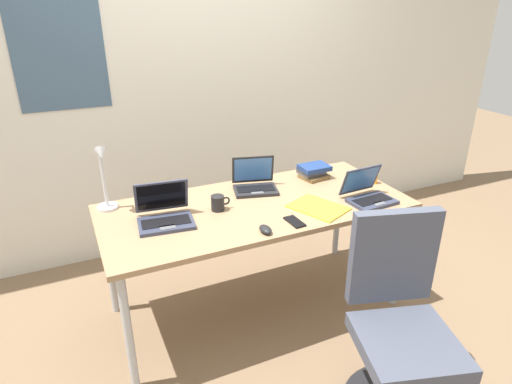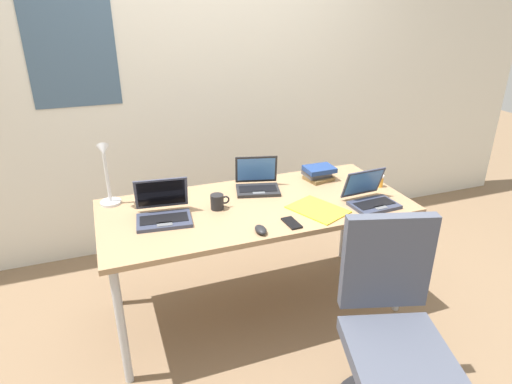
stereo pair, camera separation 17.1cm
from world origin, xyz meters
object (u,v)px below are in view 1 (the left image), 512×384
object	(u,v)px
laptop_center	(165,215)
desk_lamp	(104,179)
cell_phone	(295,222)
paper_folder_by_keyboard	(318,207)
coffee_mug	(218,203)
book_stack	(313,171)
office_chair	(399,336)
laptop_far_corner	(368,194)
computer_mouse	(265,229)
laptop_near_mouse	(255,184)
pill_bottle	(375,177)

from	to	relation	value
laptop_center	desk_lamp	bearing A→B (deg)	133.81
cell_phone	paper_folder_by_keyboard	xyz separation A→B (m)	(0.21, 0.10, -0.00)
desk_lamp	cell_phone	size ratio (longest dim) A/B	2.94
laptop_center	coffee_mug	world-z (taller)	laptop_center
coffee_mug	book_stack	bearing A→B (deg)	14.68
laptop_center	office_chair	xyz separation A→B (m)	(0.86, -0.94, -0.39)
cell_phone	coffee_mug	size ratio (longest dim) A/B	1.20
laptop_far_corner	office_chair	world-z (taller)	office_chair
laptop_far_corner	computer_mouse	size ratio (longest dim) A/B	2.91
desk_lamp	office_chair	size ratio (longest dim) A/B	0.41
desk_lamp	cell_phone	bearing A→B (deg)	-32.42
laptop_near_mouse	laptop_center	bearing A→B (deg)	-162.57
office_chair	pill_bottle	bearing A→B (deg)	60.01
book_stack	office_chair	bearing A→B (deg)	-100.14
cell_phone	book_stack	distance (m)	0.67
laptop_near_mouse	cell_phone	xyz separation A→B (m)	(0.01, -0.49, -0.04)
laptop_near_mouse	laptop_center	size ratio (longest dim) A/B	0.98
laptop_far_corner	cell_phone	bearing A→B (deg)	-173.35
laptop_center	pill_bottle	distance (m)	1.38
paper_folder_by_keyboard	coffee_mug	distance (m)	0.58
laptop_far_corner	coffee_mug	xyz separation A→B (m)	(-0.86, 0.25, 0.00)
book_stack	laptop_far_corner	bearing A→B (deg)	-76.43
pill_bottle	paper_folder_by_keyboard	bearing A→B (deg)	-162.86
desk_lamp	book_stack	size ratio (longest dim) A/B	2.04
book_stack	cell_phone	bearing A→B (deg)	-129.75
desk_lamp	computer_mouse	world-z (taller)	desk_lamp
desk_lamp	laptop_far_corner	size ratio (longest dim) A/B	1.43
computer_mouse	pill_bottle	xyz separation A→B (m)	(0.93, 0.30, 0.02)
laptop_center	cell_phone	xyz separation A→B (m)	(0.64, -0.30, -0.04)
laptop_far_corner	pill_bottle	distance (m)	0.29
laptop_center	laptop_near_mouse	bearing A→B (deg)	17.43
desk_lamp	laptop_center	distance (m)	0.41
desk_lamp	paper_folder_by_keyboard	bearing A→B (deg)	-22.99
computer_mouse	coffee_mug	distance (m)	0.37
computer_mouse	coffee_mug	size ratio (longest dim) A/B	0.85
laptop_center	pill_bottle	xyz separation A→B (m)	(1.38, -0.03, -0.00)
paper_folder_by_keyboard	cell_phone	bearing A→B (deg)	-154.53
laptop_center	cell_phone	bearing A→B (deg)	-25.09
pill_bottle	laptop_far_corner	bearing A→B (deg)	-135.76
paper_folder_by_keyboard	office_chair	bearing A→B (deg)	-89.19
laptop_near_mouse	coffee_mug	bearing A→B (deg)	-150.37
laptop_center	laptop_far_corner	distance (m)	1.19
laptop_center	paper_folder_by_keyboard	bearing A→B (deg)	-13.15
book_stack	coffee_mug	bearing A→B (deg)	-165.32
laptop_near_mouse	desk_lamp	bearing A→B (deg)	175.07
laptop_near_mouse	book_stack	size ratio (longest dim) A/B	1.59
desk_lamp	laptop_center	world-z (taller)	desk_lamp
computer_mouse	paper_folder_by_keyboard	size ratio (longest dim) A/B	0.31
cell_phone	pill_bottle	world-z (taller)	pill_bottle
laptop_far_corner	paper_folder_by_keyboard	distance (m)	0.33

